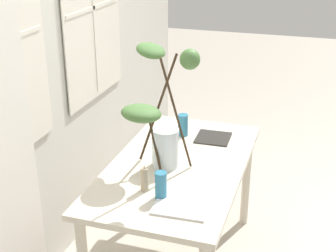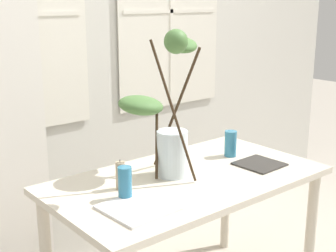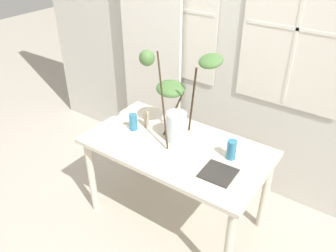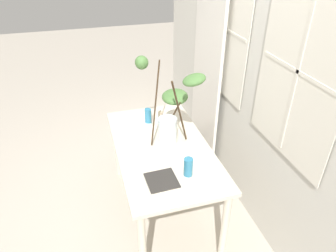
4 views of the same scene
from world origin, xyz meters
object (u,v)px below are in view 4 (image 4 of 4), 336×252
Objects in this scene: vase_with_branches at (171,110)px; drinking_glass_blue_right at (188,167)px; plate_square_left at (135,123)px; drinking_glass_blue_left at (148,116)px; plate_square_right at (162,180)px; pillar_candle at (161,118)px; dining_table at (162,155)px.

drinking_glass_blue_right is (0.46, -0.01, -0.22)m from vase_with_branches.
plate_square_left is at bearing -144.49° from vase_with_branches.
drinking_glass_blue_left is 1.02× the size of drinking_glass_blue_right.
vase_with_branches is 0.41m from drinking_glass_blue_left.
plate_square_right is (0.82, 0.04, -0.00)m from plate_square_left.
drinking_glass_blue_right is at bearing 0.66° from pillar_candle.
plate_square_left reaches higher than dining_table.
drinking_glass_blue_right is 1.01× the size of pillar_candle.
plate_square_left is at bearing -159.98° from dining_table.
drinking_glass_blue_right reaches higher than plate_square_left.
plate_square_left reaches higher than plate_square_right.
drinking_glass_blue_left is at bearing -176.14° from dining_table.
pillar_candle is (-0.28, -0.02, -0.23)m from vase_with_branches.
pillar_candle is (-0.74, -0.01, -0.01)m from drinking_glass_blue_right.
plate_square_right is at bearing 2.45° from plate_square_left.
drinking_glass_blue_left is 1.03× the size of pillar_candle.
dining_table is at bearing -56.43° from vase_with_branches.
pillar_candle is at bearing 66.35° from drinking_glass_blue_left.
plate_square_left is (-0.35, -0.25, -0.29)m from vase_with_branches.
vase_with_branches is 0.51m from drinking_glass_blue_right.
plate_square_right is (0.47, -0.21, -0.29)m from vase_with_branches.
plate_square_right is (0.41, -0.11, 0.10)m from dining_table.
dining_table is at bearing -167.59° from drinking_glass_blue_right.
plate_square_left is 0.82m from plate_square_right.
drinking_glass_blue_left is at bearing -171.76° from drinking_glass_blue_right.
drinking_glass_blue_right is at bearing 8.24° from drinking_glass_blue_left.
dining_table is 0.45m from plate_square_left.
vase_with_branches reaches higher than drinking_glass_blue_left.
drinking_glass_blue_left is at bearing -159.17° from vase_with_branches.
plate_square_left is 0.25m from pillar_candle.
dining_table is 9.30× the size of drinking_glass_blue_left.
drinking_glass_blue_left reaches higher than dining_table.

